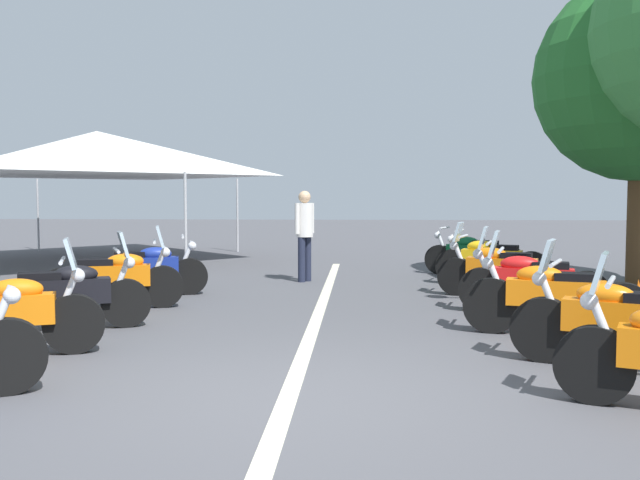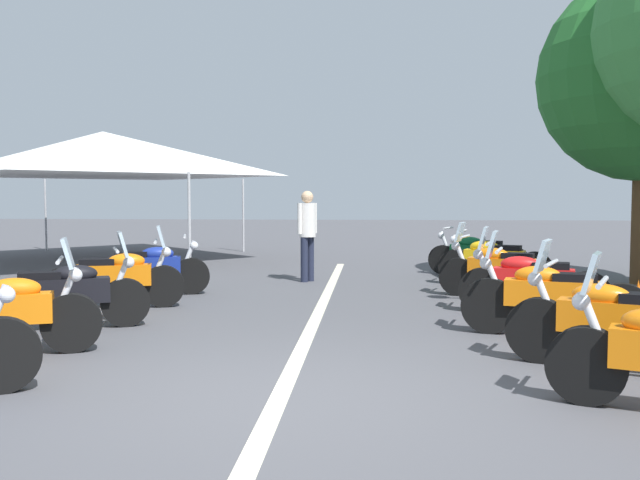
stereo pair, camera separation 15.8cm
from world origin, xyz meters
TOP-DOWN VIEW (x-y plane):
  - ground_plane at (0.00, 0.00)m, footprint 80.00×80.00m
  - lane_centre_stripe at (3.44, 0.00)m, footprint 14.97×0.16m
  - motorcycle_left_row_2 at (2.63, 2.98)m, footprint 1.07×1.99m
  - motorcycle_left_row_3 at (4.26, 2.94)m, footprint 0.82×1.96m
  - motorcycle_left_row_4 at (5.58, 2.91)m, footprint 0.80×2.01m
  - motorcycle_right_row_1 at (1.14, -3.02)m, footprint 1.03×1.99m
  - motorcycle_right_row_2 at (2.66, -2.80)m, footprint 0.86×2.06m
  - motorcycle_right_row_3 at (4.16, -2.91)m, footprint 0.85×1.98m
  - motorcycle_right_row_4 at (5.70, -2.78)m, footprint 0.95×1.97m
  - motorcycle_right_row_5 at (7.14, -2.91)m, footprint 0.95×1.95m
  - motorcycle_right_row_6 at (8.71, -2.86)m, footprint 1.02×1.95m
  - traffic_cone_1 at (3.16, -3.95)m, footprint 0.36×0.36m
  - bystander_1 at (7.57, 0.48)m, footprint 0.45×0.34m
  - event_tent at (11.37, 5.92)m, footprint 6.54×6.54m

SIDE VIEW (x-z plane):
  - ground_plane at x=0.00m, z-range 0.00..0.00m
  - lane_centre_stripe at x=3.44m, z-range 0.00..0.01m
  - traffic_cone_1 at x=3.16m, z-range -0.02..0.60m
  - motorcycle_left_row_4 at x=5.58m, z-range -0.05..0.94m
  - motorcycle_right_row_6 at x=8.71m, z-range -0.04..0.94m
  - motorcycle_left_row_2 at x=2.63m, z-range -0.14..1.05m
  - motorcycle_left_row_3 at x=4.26m, z-range -0.14..1.06m
  - motorcycle_right_row_5 at x=7.14m, z-range -0.04..0.96m
  - motorcycle_right_row_4 at x=5.70m, z-range -0.14..1.06m
  - motorcycle_right_row_3 at x=4.16m, z-range -0.14..1.06m
  - motorcycle_right_row_1 at x=1.14m, z-range -0.14..1.07m
  - motorcycle_right_row_2 at x=2.66m, z-range -0.14..1.08m
  - bystander_1 at x=7.57m, z-range 0.15..1.86m
  - event_tent at x=11.37m, z-range 1.05..4.25m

